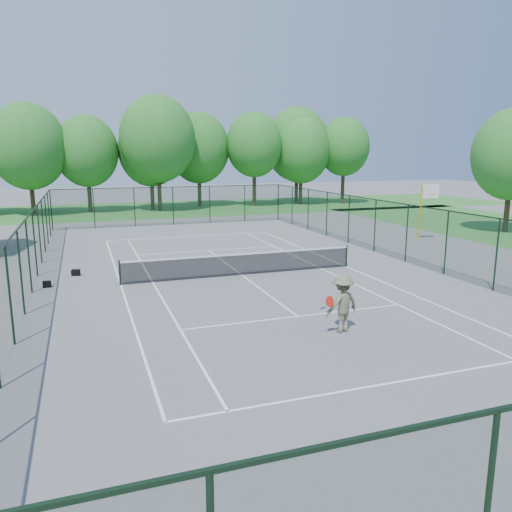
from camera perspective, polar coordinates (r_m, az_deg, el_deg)
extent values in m
plane|color=slate|center=(23.29, -1.63, -2.20)|extent=(140.00, 140.00, 0.00)
cube|color=#398231|center=(52.31, -11.70, 5.25)|extent=(80.00, 16.00, 0.01)
cube|color=white|center=(34.59, -7.62, 2.25)|extent=(10.97, 0.08, 0.01)
cube|color=white|center=(13.08, 14.89, -13.89)|extent=(10.97, 0.08, 0.01)
cube|color=white|center=(29.32, -5.43, 0.63)|extent=(8.23, 0.08, 0.01)
cube|color=white|center=(17.53, 4.79, -6.89)|extent=(8.23, 0.08, 0.01)
cube|color=white|center=(25.45, 10.23, -1.19)|extent=(0.08, 23.77, 0.01)
cube|color=white|center=(22.30, -15.20, -3.22)|extent=(0.08, 23.77, 0.01)
cube|color=white|center=(24.81, 7.47, -1.43)|extent=(0.08, 23.77, 0.01)
cube|color=white|center=(22.43, -11.71, -2.97)|extent=(0.08, 23.77, 0.01)
cube|color=white|center=(23.29, -1.63, -2.19)|extent=(0.08, 12.80, 0.01)
cylinder|color=black|center=(22.17, -15.31, -1.86)|extent=(0.08, 0.08, 1.10)
cylinder|color=black|center=(25.34, 10.30, 0.02)|extent=(0.08, 0.08, 1.10)
cube|color=black|center=(23.18, -1.63, -1.00)|extent=(11.00, 0.02, 0.96)
cube|color=white|center=(23.07, -1.64, 0.21)|extent=(11.00, 0.05, 0.07)
cube|color=#173721|center=(40.35, -9.46, 5.66)|extent=(18.00, 0.02, 3.00)
cube|color=#173721|center=(27.06, 16.85, 2.48)|extent=(0.02, 36.00, 3.00)
cube|color=#173721|center=(22.04, -24.54, -0.06)|extent=(0.02, 36.00, 3.00)
cube|color=black|center=(40.23, -9.54, 7.79)|extent=(18.00, 0.05, 0.05)
cube|color=black|center=(26.88, 17.03, 5.64)|extent=(0.05, 36.00, 0.05)
cube|color=black|center=(21.82, -24.87, 3.81)|extent=(0.05, 36.00, 0.05)
cylinder|color=#402D1C|center=(52.13, -11.80, 7.54)|extent=(0.40, 0.40, 4.20)
ellipsoid|color=#34852E|center=(52.02, -11.98, 11.83)|extent=(6.40, 6.40, 7.40)
cylinder|color=#402D1C|center=(56.70, 5.12, 8.04)|extent=(0.40, 0.40, 4.20)
ellipsoid|color=#34852E|center=(56.60, 5.19, 11.99)|extent=(6.40, 6.40, 7.40)
cylinder|color=#E5B30A|center=(34.96, 18.27, 4.76)|extent=(0.12, 0.12, 3.50)
cube|color=#E5B30A|center=(34.47, 18.90, 7.31)|extent=(0.08, 0.90, 0.08)
cube|color=white|center=(34.12, 19.35, 6.99)|extent=(1.20, 0.05, 0.90)
torus|color=#CF4602|center=(33.96, 19.57, 6.70)|extent=(0.48, 0.48, 0.02)
cylinder|color=#402D1C|center=(40.23, 26.79, 5.18)|extent=(0.37, 0.37, 3.86)
cube|color=black|center=(22.93, -22.78, -2.99)|extent=(0.35, 0.22, 0.27)
cube|color=black|center=(24.64, -19.90, -1.79)|extent=(0.42, 0.32, 0.29)
imported|color=#656A4A|center=(16.00, 9.82, -5.37)|extent=(1.33, 0.96, 1.85)
sphere|color=#CCD725|center=(16.74, 11.70, -4.65)|extent=(0.07, 0.07, 0.07)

